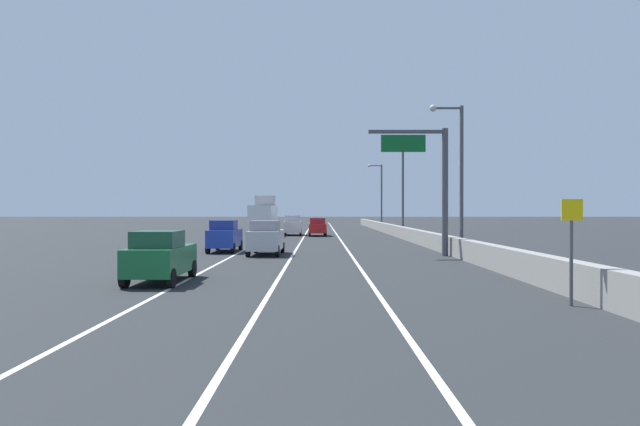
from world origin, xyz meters
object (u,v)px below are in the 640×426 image
Objects in this scene: overhead_sign_gantry at (432,176)px; car_white_2 at (292,225)px; lamp_post_right_second at (457,167)px; lamp_post_right_fourth at (379,191)px; speed_advisory_sign at (571,243)px; box_truck at (263,217)px; lamp_post_right_third at (400,184)px; car_blue_0 at (224,236)px; car_green_4 at (160,257)px; car_silver_3 at (266,238)px; car_red_1 at (317,227)px.

car_white_2 is at bearing 109.67° from overhead_sign_gantry.
lamp_post_right_second is 44.09m from lamp_post_right_fourth.
box_truck is (-13.16, 43.57, 0.20)m from speed_advisory_sign.
car_blue_0 is (-14.50, -21.07, -4.39)m from lamp_post_right_third.
speed_advisory_sign is 13.96m from car_green_4.
overhead_sign_gantry is at bearing -70.33° from car_white_2.
car_blue_0 is at bearing 90.87° from car_green_4.
car_red_1 is at bearing 82.99° from car_silver_3.
car_green_4 is (-5.67, -36.71, 0.02)m from car_red_1.
car_blue_0 is (-14.79, -43.11, -4.39)m from lamp_post_right_fourth.
overhead_sign_gantry is 1.87× the size of car_green_4.
car_blue_0 is 0.97× the size of car_red_1.
lamp_post_right_third reaches higher than box_truck.
lamp_post_right_second and lamp_post_right_fourth have the same top height.
box_truck is at bearing 176.36° from car_white_2.
car_white_2 is (-9.99, 43.37, -0.70)m from speed_advisory_sign.
lamp_post_right_third reaches higher than car_silver_3.
lamp_post_right_fourth reaches higher than car_green_4.
lamp_post_right_third reaches higher than car_red_1.
lamp_post_right_third is at bearing -4.56° from car_red_1.
box_truck is (-0.16, 38.55, 1.00)m from car_green_4.
car_blue_0 reaches higher than car_red_1.
car_white_2 reaches higher than car_green_4.
car_silver_3 is at bearing -40.25° from car_blue_0.
lamp_post_right_fourth is at bearing 75.40° from car_silver_3.
lamp_post_right_second reaches higher than overhead_sign_gantry.
lamp_post_right_second is at bearing 7.15° from car_silver_3.
lamp_post_right_second is at bearing 48.92° from overhead_sign_gantry.
lamp_post_right_second reaches higher than car_green_4.
box_truck is at bearing 170.07° from lamp_post_right_third.
lamp_post_right_fourth is 47.31m from car_silver_3.
speed_advisory_sign is 23.97m from car_blue_0.
lamp_post_right_fourth reaches higher than car_silver_3.
car_red_1 is (-7.33, 41.73, -0.82)m from speed_advisory_sign.
car_white_2 reaches higher than car_silver_3.
lamp_post_right_third is 2.18× the size of car_blue_0.
car_green_4 is (-12.55, -11.63, -3.77)m from overhead_sign_gantry.
lamp_post_right_fourth reaches higher than overhead_sign_gantry.
lamp_post_right_fourth reaches higher than car_red_1.
lamp_post_right_fourth is at bearing 88.58° from speed_advisory_sign.
car_blue_0 is 22.54m from car_red_1.
car_red_1 is 37.14m from car_green_4.
box_truck is (-2.85, 26.07, 0.93)m from car_silver_3.
lamp_post_right_second is 2.33× the size of car_green_4.
car_silver_3 is at bearing -172.85° from lamp_post_right_second.
box_truck is at bearing -127.03° from lamp_post_right_fourth.
box_truck is (-5.83, 1.84, 1.02)m from car_red_1.
car_red_1 is at bearing 111.44° from lamp_post_right_second.
lamp_post_right_second is 15.49m from car_blue_0.
lamp_post_right_second reaches higher than car_red_1.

